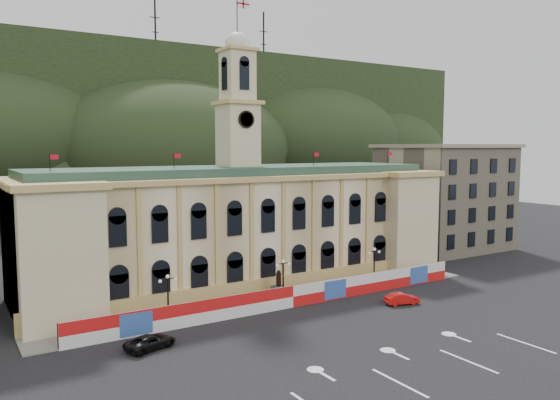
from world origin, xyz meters
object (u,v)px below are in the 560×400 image
statue (279,291)px  red_sedan (402,299)px  black_suv (150,342)px  lamp_center (283,277)px

statue → red_sedan: 14.34m
red_sedan → black_suv: size_ratio=0.83×
statue → black_suv: statue is taller
statue → lamp_center: size_ratio=0.72×
red_sedan → black_suv: 29.32m
lamp_center → black_suv: size_ratio=0.99×
red_sedan → lamp_center: bearing=71.4°
statue → lamp_center: (0.00, -1.00, 1.89)m
lamp_center → red_sedan: size_ratio=1.21×
statue → red_sedan: bearing=-37.6°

